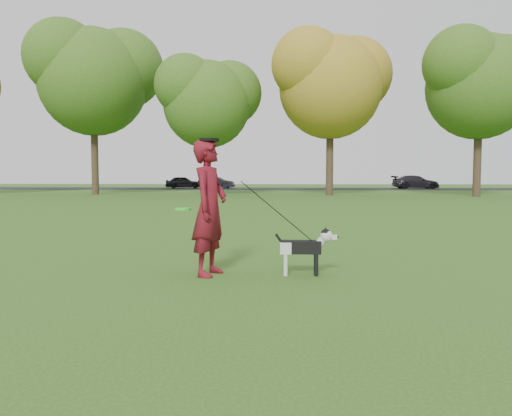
# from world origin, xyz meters

# --- Properties ---
(ground) EXTENTS (120.00, 120.00, 0.00)m
(ground) POSITION_xyz_m (0.00, 0.00, 0.00)
(ground) COLOR #285116
(ground) RESTS_ON ground
(road) EXTENTS (120.00, 7.00, 0.02)m
(road) POSITION_xyz_m (0.00, 40.00, 0.01)
(road) COLOR black
(road) RESTS_ON ground
(man) EXTENTS (0.63, 0.80, 1.94)m
(man) POSITION_xyz_m (-0.26, 0.23, 0.97)
(man) COLOR maroon
(man) RESTS_ON ground
(dog) EXTENTS (0.91, 0.18, 0.69)m
(dog) POSITION_xyz_m (1.11, 0.28, 0.42)
(dog) COLOR black
(dog) RESTS_ON ground
(car_left) EXTENTS (3.57, 1.97, 1.15)m
(car_left) POSITION_xyz_m (-8.43, 40.00, 0.60)
(car_left) COLOR black
(car_left) RESTS_ON road
(car_mid) EXTENTS (3.48, 1.65, 1.10)m
(car_mid) POSITION_xyz_m (-5.28, 40.00, 0.57)
(car_mid) COLOR black
(car_mid) RESTS_ON road
(car_right) EXTENTS (4.38, 2.06, 1.24)m
(car_right) POSITION_xyz_m (13.25, 40.00, 0.64)
(car_right) COLOR black
(car_right) RESTS_ON road
(man_held_items) EXTENTS (1.98, 0.37, 1.48)m
(man_held_items) POSITION_xyz_m (0.67, 0.22, 0.93)
(man_held_items) COLOR #26FF20
(man_held_items) RESTS_ON ground
(tree_row) EXTENTS (51.74, 8.86, 12.01)m
(tree_row) POSITION_xyz_m (-1.43, 26.07, 7.41)
(tree_row) COLOR #38281C
(tree_row) RESTS_ON ground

